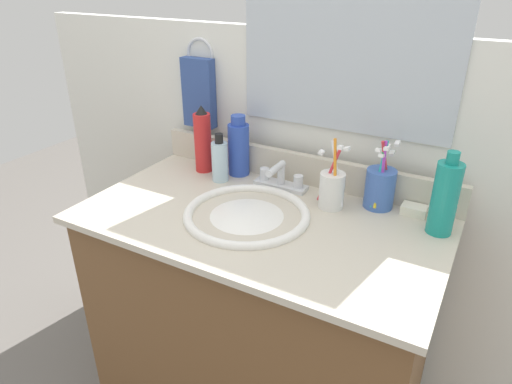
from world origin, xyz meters
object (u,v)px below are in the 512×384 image
bottle_spray_red (203,141)px  bottle_shampoo_blue (239,148)px  cup_blue_plastic (380,187)px  bottle_gel_clear (220,161)px  hand_towel (199,93)px  cup_white_ceramic (332,189)px  faucet (280,179)px  soap_bar (414,210)px  bottle_mouthwash_teal (445,198)px

bottle_spray_red → bottle_shampoo_blue: (0.11, 0.03, -0.01)m
cup_blue_plastic → bottle_gel_clear: bearing=-172.1°
hand_towel → cup_white_ceramic: bearing=-14.1°
cup_blue_plastic → cup_white_ceramic: cup_white_ceramic is taller
bottle_shampoo_blue → cup_white_ceramic: bearing=-11.9°
faucet → bottle_spray_red: bottle_spray_red is taller
hand_towel → bottle_shampoo_blue: bearing=-18.0°
cup_blue_plastic → soap_bar: 0.11m
bottle_shampoo_blue → cup_blue_plastic: (0.44, -0.00, -0.03)m
bottle_gel_clear → cup_white_ceramic: cup_white_ceramic is taller
bottle_spray_red → bottle_shampoo_blue: 0.12m
bottle_gel_clear → cup_white_ceramic: size_ratio=0.76×
cup_blue_plastic → faucet: bearing=-175.2°
soap_bar → faucet: bearing=-175.6°
hand_towel → cup_blue_plastic: 0.65m
soap_bar → bottle_gel_clear: bearing=-172.9°
cup_blue_plastic → cup_white_ceramic: size_ratio=0.98×
bottle_shampoo_blue → faucet: bearing=-10.4°
bottle_gel_clear → faucet: bearing=12.7°
hand_towel → bottle_mouthwash_teal: 0.81m
cup_white_ceramic → hand_towel: bearing=165.9°
bottle_gel_clear → soap_bar: size_ratio=2.31×
cup_blue_plastic → cup_white_ceramic: 0.13m
faucet → bottle_shampoo_blue: bearing=169.6°
hand_towel → bottle_gel_clear: size_ratio=1.48×
bottle_mouthwash_teal → cup_white_ceramic: size_ratio=1.08×
hand_towel → bottle_mouthwash_teal: size_ratio=1.05×
bottle_spray_red → hand_towel: bearing=128.2°
soap_bar → cup_white_ceramic: bearing=-161.2°
soap_bar → hand_towel: bearing=175.3°
cup_white_ceramic → soap_bar: bearing=18.8°
bottle_mouthwash_teal → bottle_spray_red: bearing=177.5°
cup_white_ceramic → soap_bar: cup_white_ceramic is taller
bottle_spray_red → cup_white_ceramic: 0.45m
bottle_gel_clear → bottle_mouthwash_teal: (0.63, 0.01, 0.03)m
faucet → cup_blue_plastic: 0.29m
hand_towel → bottle_spray_red: bearing=-51.8°
hand_towel → bottle_spray_red: 0.17m
hand_towel → bottle_gel_clear: bearing=-39.2°
faucet → bottle_mouthwash_teal: (0.45, -0.03, 0.07)m
bottle_mouthwash_teal → cup_blue_plastic: bottle_mouthwash_teal is taller
cup_blue_plastic → cup_white_ceramic: bearing=-149.7°
hand_towel → bottle_shampoo_blue: size_ratio=1.17×
bottle_gel_clear → hand_towel: bearing=140.8°
bottle_shampoo_blue → bottle_mouthwash_teal: bearing=-5.9°
bottle_mouthwash_teal → bottle_shampoo_blue: bottle_mouthwash_teal is taller
bottle_gel_clear → cup_blue_plastic: bearing=7.9°
bottle_spray_red → bottle_mouthwash_teal: size_ratio=1.01×
soap_bar → bottle_mouthwash_teal: bearing=-41.4°
hand_towel → faucet: 0.40m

